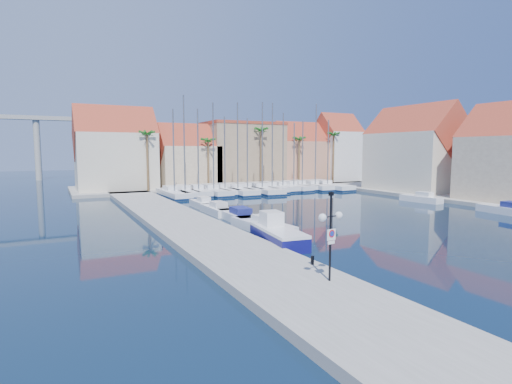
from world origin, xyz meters
TOP-DOWN VIEW (x-y plane):
  - ground at (0.00, 0.00)m, footprint 260.00×260.00m
  - quay_west at (-9.00, 13.50)m, footprint 6.00×77.00m
  - shore_north at (10.00, 48.00)m, footprint 54.00×16.00m
  - shore_east at (32.00, 15.00)m, footprint 12.00×60.00m
  - lamp_post at (-7.47, -5.80)m, footprint 1.48×0.54m
  - bollard at (-6.60, -3.11)m, footprint 0.19×0.19m
  - fishing_boat at (-4.78, 3.94)m, footprint 2.91×6.60m
  - motorboat_west_0 at (-3.57, 8.41)m, footprint 2.82×7.37m
  - motorboat_west_1 at (-3.40, 13.78)m, footprint 2.45×6.72m
  - motorboat_west_2 at (-3.71, 18.66)m, footprint 1.98×5.91m
  - motorboat_west_3 at (-3.58, 23.62)m, footprint 1.67×5.13m
  - motorboat_east_0 at (23.99, 4.21)m, footprint 2.58×6.45m
  - motorboat_east_1 at (24.01, 15.61)m, footprint 2.35×5.61m
  - sailboat_0 at (-3.75, 35.74)m, footprint 2.92×10.19m
  - sailboat_1 at (-1.92, 36.46)m, footprint 2.69×9.71m
  - sailboat_2 at (0.16, 36.31)m, footprint 2.87×8.86m
  - sailboat_3 at (2.42, 36.13)m, footprint 2.97×10.18m
  - sailboat_4 at (4.45, 36.45)m, footprint 2.42×8.90m
  - sailboat_5 at (6.27, 35.79)m, footprint 3.04×11.26m
  - sailboat_6 at (8.30, 36.41)m, footprint 2.51×9.02m
  - sailboat_7 at (10.39, 35.44)m, footprint 3.85×12.17m
  - sailboat_8 at (12.72, 36.20)m, footprint 3.23×9.47m
  - sailboat_9 at (14.75, 36.23)m, footprint 2.63×8.20m
  - sailboat_10 at (17.01, 36.50)m, footprint 3.13×9.23m
  - sailboat_11 at (19.00, 36.83)m, footprint 2.35×8.36m
  - sailboat_12 at (21.05, 35.89)m, footprint 3.07×9.43m
  - sailboat_13 at (23.27, 35.62)m, footprint 3.90×12.17m
  - building_0 at (-10.00, 47.00)m, footprint 12.30×9.00m
  - building_1 at (2.00, 47.00)m, footprint 10.30×8.00m
  - building_2 at (13.00, 48.00)m, footprint 14.20×10.20m
  - building_3 at (25.00, 47.00)m, footprint 10.30×8.00m
  - building_4 at (34.00, 46.00)m, footprint 8.30×8.00m
  - building_6 at (32.00, 24.00)m, footprint 9.00×14.30m
  - palm_0 at (-6.00, 42.00)m, footprint 2.60×2.60m
  - palm_1 at (4.00, 42.00)m, footprint 2.60×2.60m
  - palm_2 at (14.00, 42.00)m, footprint 2.60×2.60m
  - palm_3 at (22.00, 42.00)m, footprint 2.60×2.60m
  - palm_4 at (30.00, 42.00)m, footprint 2.60×2.60m

SIDE VIEW (x-z plane):
  - ground at x=0.00m, z-range 0.00..0.00m
  - quay_west at x=-9.00m, z-range 0.00..0.50m
  - shore_north at x=10.00m, z-range 0.00..0.50m
  - shore_east at x=32.00m, z-range 0.00..0.50m
  - motorboat_west_0 at x=-3.57m, z-range -0.19..1.21m
  - motorboat_west_1 at x=-3.40m, z-range -0.19..1.21m
  - motorboat_west_2 at x=-3.71m, z-range -0.19..1.21m
  - motorboat_west_3 at x=-3.58m, z-range -0.19..1.21m
  - motorboat_east_0 at x=23.99m, z-range -0.19..1.21m
  - motorboat_east_1 at x=24.01m, z-range -0.19..1.21m
  - sailboat_13 at x=23.27m, z-range -5.44..6.55m
  - sailboat_7 at x=10.39m, z-range -6.56..7.72m
  - sailboat_10 at x=17.01m, z-range -5.10..6.27m
  - sailboat_0 at x=-3.75m, z-range -5.73..6.89m
  - sailboat_5 at x=6.27m, z-range -6.43..7.60m
  - sailboat_6 at x=8.30m, z-range -5.31..6.49m
  - sailboat_4 at x=4.45m, z-range -5.35..6.54m
  - sailboat_3 at x=2.42m, z-range -6.34..7.54m
  - sailboat_11 at x=19.00m, z-range -5.25..6.46m
  - sailboat_2 at x=0.16m, z-range -5.82..7.05m
  - sailboat_1 at x=-1.92m, z-range -6.76..8.00m
  - sailboat_8 at x=12.72m, z-range -6.55..7.80m
  - sailboat_12 at x=21.05m, z-range -6.66..7.92m
  - sailboat_9 at x=14.75m, z-range -5.80..7.07m
  - bollard at x=-6.60m, z-range 0.50..0.98m
  - fishing_boat at x=-4.78m, z-range -0.37..1.86m
  - lamp_post at x=-7.47m, z-range 1.18..5.55m
  - building_1 at x=2.00m, z-range -0.20..10.80m
  - building_3 at x=25.00m, z-range -0.14..11.86m
  - building_2 at x=13.00m, z-range 0.51..12.01m
  - building_6 at x=32.00m, z-range -0.23..13.27m
  - building_0 at x=-10.00m, z-range -0.23..13.27m
  - building_4 at x=34.00m, z-range -0.03..13.97m
  - palm_1 at x=4.00m, z-range 3.56..12.71m
  - palm_3 at x=22.00m, z-range 3.78..13.43m
  - palm_0 at x=-6.00m, z-range 4.00..14.15m
  - palm_4 at x=30.00m, z-range 4.22..14.87m
  - palm_2 at x=14.00m, z-range 4.44..15.59m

